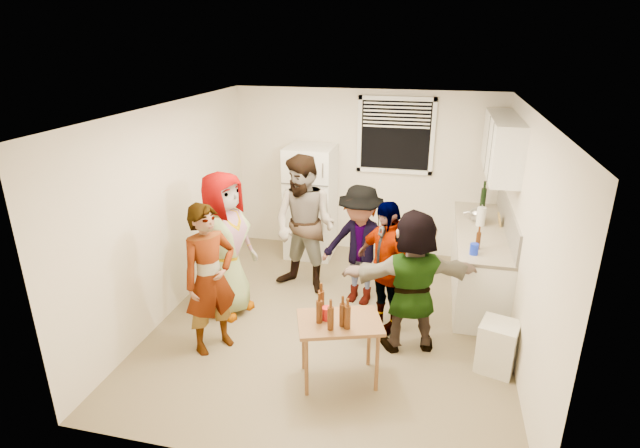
% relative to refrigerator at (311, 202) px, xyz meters
% --- Properties ---
extents(room, '(4.00, 4.50, 2.50)m').
position_rel_refrigerator_xyz_m(room, '(0.75, -1.88, -0.85)').
color(room, '#EFE4CE').
rests_on(room, ground).
extents(window, '(1.12, 0.10, 1.06)m').
position_rel_refrigerator_xyz_m(window, '(1.20, 0.33, 1.00)').
color(window, white).
rests_on(window, room).
extents(refrigerator, '(0.70, 0.70, 1.70)m').
position_rel_refrigerator_xyz_m(refrigerator, '(0.00, 0.00, 0.00)').
color(refrigerator, white).
rests_on(refrigerator, ground).
extents(counter_lower, '(0.60, 2.20, 0.86)m').
position_rel_refrigerator_xyz_m(counter_lower, '(2.45, -0.73, -0.42)').
color(counter_lower, white).
rests_on(counter_lower, ground).
extents(countertop, '(0.64, 2.22, 0.04)m').
position_rel_refrigerator_xyz_m(countertop, '(2.45, -0.73, 0.03)').
color(countertop, '#B9AB96').
rests_on(countertop, counter_lower).
extents(backsplash, '(0.03, 2.20, 0.36)m').
position_rel_refrigerator_xyz_m(backsplash, '(2.74, -0.73, 0.23)').
color(backsplash, '#B7B2A9').
rests_on(backsplash, countertop).
extents(upper_cabinets, '(0.34, 1.60, 0.70)m').
position_rel_refrigerator_xyz_m(upper_cabinets, '(2.58, -0.53, 1.10)').
color(upper_cabinets, white).
rests_on(upper_cabinets, room).
extents(kettle, '(0.30, 0.27, 0.21)m').
position_rel_refrigerator_xyz_m(kettle, '(2.40, -0.44, 0.05)').
color(kettle, silver).
rests_on(kettle, countertop).
extents(paper_towel, '(0.11, 0.11, 0.25)m').
position_rel_refrigerator_xyz_m(paper_towel, '(2.43, -0.60, 0.05)').
color(paper_towel, white).
rests_on(paper_towel, countertop).
extents(wine_bottle, '(0.08, 0.08, 0.30)m').
position_rel_refrigerator_xyz_m(wine_bottle, '(2.50, 0.11, 0.05)').
color(wine_bottle, black).
rests_on(wine_bottle, countertop).
extents(beer_bottle_counter, '(0.05, 0.05, 0.20)m').
position_rel_refrigerator_xyz_m(beer_bottle_counter, '(2.35, -1.41, 0.05)').
color(beer_bottle_counter, '#47230C').
rests_on(beer_bottle_counter, countertop).
extents(blue_cup, '(0.10, 0.10, 0.13)m').
position_rel_refrigerator_xyz_m(blue_cup, '(2.30, -1.57, 0.05)').
color(blue_cup, '#112AD9').
rests_on(blue_cup, countertop).
extents(picture_frame, '(0.02, 0.18, 0.15)m').
position_rel_refrigerator_xyz_m(picture_frame, '(2.67, -0.53, 0.12)').
color(picture_frame, '#BB9445').
rests_on(picture_frame, countertop).
extents(trash_bin, '(0.45, 0.45, 0.53)m').
position_rel_refrigerator_xyz_m(trash_bin, '(2.56, -2.40, -0.60)').
color(trash_bin, silver).
rests_on(trash_bin, ground).
extents(serving_table, '(0.92, 0.76, 0.67)m').
position_rel_refrigerator_xyz_m(serving_table, '(1.03, -2.93, -0.85)').
color(serving_table, brown).
rests_on(serving_table, ground).
extents(beer_bottle_table, '(0.06, 0.06, 0.24)m').
position_rel_refrigerator_xyz_m(beer_bottle_table, '(0.82, -2.82, -0.18)').
color(beer_bottle_table, '#47230C').
rests_on(beer_bottle_table, serving_table).
extents(red_cup, '(0.10, 0.10, 0.13)m').
position_rel_refrigerator_xyz_m(red_cup, '(0.90, -2.94, -0.18)').
color(red_cup, red).
rests_on(red_cup, serving_table).
extents(guest_grey, '(1.97, 1.40, 0.57)m').
position_rel_refrigerator_xyz_m(guest_grey, '(-0.56, -1.94, -0.85)').
color(guest_grey, '#989898').
rests_on(guest_grey, ground).
extents(guest_stripe, '(1.70, 1.46, 0.40)m').
position_rel_refrigerator_xyz_m(guest_stripe, '(-0.40, -2.70, -0.85)').
color(guest_stripe, '#141933').
rests_on(guest_stripe, ground).
extents(guest_back_left, '(1.38, 2.01, 0.69)m').
position_rel_refrigerator_xyz_m(guest_back_left, '(0.22, -1.18, -0.85)').
color(guest_back_left, brown).
rests_on(guest_back_left, ground).
extents(guest_back_right, '(1.35, 1.75, 0.58)m').
position_rel_refrigerator_xyz_m(guest_back_right, '(0.97, -1.34, -0.85)').
color(guest_back_right, '#3B3B40').
rests_on(guest_back_right, ground).
extents(guest_black, '(1.72, 1.78, 0.38)m').
position_rel_refrigerator_xyz_m(guest_black, '(1.35, -1.89, -0.85)').
color(guest_black, black).
rests_on(guest_black, ground).
extents(guest_orange, '(1.87, 1.95, 0.47)m').
position_rel_refrigerator_xyz_m(guest_orange, '(1.66, -2.20, -0.85)').
color(guest_orange, '#EE9456').
rests_on(guest_orange, ground).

